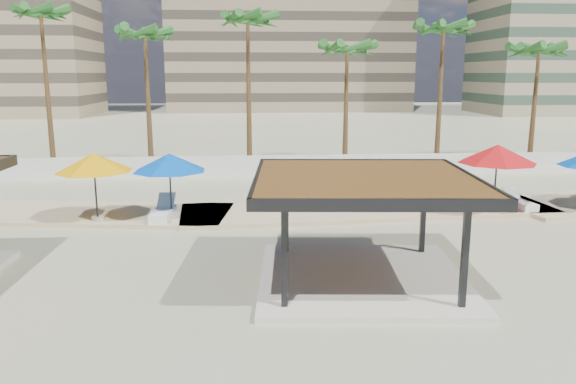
% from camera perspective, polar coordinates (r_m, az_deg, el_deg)
% --- Properties ---
extents(ground, '(200.00, 200.00, 0.00)m').
position_cam_1_polar(ground, '(17.61, 6.63, -7.58)').
color(ground, tan).
rests_on(ground, ground).
extents(promenade, '(44.45, 7.97, 0.24)m').
position_cam_1_polar(promenade, '(25.20, 7.80, -1.49)').
color(promenade, '#C6B284').
rests_on(promenade, ground).
extents(boundary_wall, '(56.00, 0.30, 1.20)m').
position_cam_1_polar(boundary_wall, '(32.87, 1.37, 2.71)').
color(boundary_wall, silver).
rests_on(boundary_wall, ground).
extents(building_mid, '(38.00, 16.00, 30.40)m').
position_cam_1_polar(building_mid, '(94.94, 0.00, 17.00)').
color(building_mid, '#847259').
rests_on(building_mid, ground).
extents(pavilion_central, '(6.60, 6.60, 3.10)m').
position_cam_1_polar(pavilion_central, '(15.97, 7.69, -2.72)').
color(pavilion_central, beige).
rests_on(pavilion_central, ground).
extents(umbrella_b, '(3.95, 3.95, 2.67)m').
position_cam_1_polar(umbrella_b, '(23.10, -19.14, 2.83)').
color(umbrella_b, beige).
rests_on(umbrella_b, promenade).
extents(umbrella_c, '(3.75, 3.75, 2.85)m').
position_cam_1_polar(umbrella_c, '(24.59, 20.51, 3.61)').
color(umbrella_c, beige).
rests_on(umbrella_c, promenade).
extents(umbrella_f, '(3.86, 3.86, 2.61)m').
position_cam_1_polar(umbrella_f, '(22.66, -11.96, 2.94)').
color(umbrella_f, beige).
rests_on(umbrella_f, promenade).
extents(lounger_a, '(0.85, 2.24, 0.83)m').
position_cam_1_polar(lounger_a, '(23.04, -12.58, -2.12)').
color(lounger_a, white).
rests_on(lounger_a, promenade).
extents(lounger_b, '(1.71, 2.36, 0.86)m').
position_cam_1_polar(lounger_b, '(26.99, 10.34, 0.03)').
color(lounger_b, white).
rests_on(lounger_b, promenade).
extents(lounger_c, '(0.83, 2.01, 0.74)m').
position_cam_1_polar(lounger_c, '(26.28, 22.44, -1.07)').
color(lounger_c, white).
rests_on(lounger_c, promenade).
extents(palm_b, '(3.00, 3.00, 10.18)m').
position_cam_1_polar(palm_b, '(37.03, -23.80, 15.76)').
color(palm_b, brown).
rests_on(palm_b, ground).
extents(palm_c, '(3.00, 3.00, 8.97)m').
position_cam_1_polar(palm_c, '(34.91, -14.32, 14.80)').
color(palm_c, brown).
rests_on(palm_c, ground).
extents(palm_d, '(3.00, 3.00, 9.90)m').
position_cam_1_polar(palm_d, '(35.30, -4.12, 16.50)').
color(palm_d, brown).
rests_on(palm_d, ground).
extents(palm_e, '(3.00, 3.00, 8.20)m').
position_cam_1_polar(palm_e, '(35.27, 6.02, 13.87)').
color(palm_e, brown).
rests_on(palm_e, ground).
extents(palm_f, '(3.00, 3.00, 9.41)m').
position_cam_1_polar(palm_f, '(37.06, 15.50, 15.19)').
color(palm_f, brown).
rests_on(palm_f, ground).
extents(palm_g, '(3.00, 3.00, 8.13)m').
position_cam_1_polar(palm_g, '(39.05, 24.12, 12.63)').
color(palm_g, brown).
rests_on(palm_g, ground).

